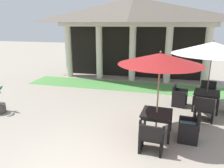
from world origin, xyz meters
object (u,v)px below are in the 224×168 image
object	(u,v)px
patio_chair_near_foreground_south	(151,138)
patio_chair_mid_left_north	(207,92)
patio_chair_mid_left_south	(204,109)
patio_chair_near_foreground_east	(190,127)
patio_umbrella_near_foreground	(160,60)
patio_table_mid_left	(207,95)
patio_chair_mid_left_west	(179,96)
patio_table_near_foreground	(157,115)
patio_umbrella_mid_left	(213,48)

from	to	relation	value
patio_chair_near_foreground_south	patio_chair_mid_left_north	distance (m)	4.84
patio_chair_near_foreground_south	patio_chair_mid_left_north	bearing A→B (deg)	69.37
patio_chair_mid_left_south	patio_chair_mid_left_north	xyz separation A→B (m)	(0.42, 2.00, -0.00)
patio_chair_near_foreground_east	patio_chair_mid_left_north	world-z (taller)	patio_chair_near_foreground_east
patio_umbrella_near_foreground	patio_chair_mid_left_south	world-z (taller)	patio_umbrella_near_foreground
patio_chair_near_foreground_east	patio_chair_mid_left_north	distance (m)	3.66
patio_chair_near_foreground_south	patio_chair_mid_left_south	distance (m)	2.89
patio_chair_near_foreground_east	patio_table_mid_left	bearing A→B (deg)	-13.46
patio_chair_near_foreground_east	patio_chair_mid_left_south	distance (m)	1.63
patio_umbrella_near_foreground	patio_chair_mid_left_west	distance (m)	3.34
patio_umbrella_near_foreground	patio_chair_mid_left_west	xyz separation A→B (m)	(0.77, 2.65, -1.89)
patio_table_near_foreground	patio_umbrella_near_foreground	size ratio (longest dim) A/B	0.37
patio_umbrella_near_foreground	patio_table_near_foreground	bearing A→B (deg)	90.00
patio_umbrella_near_foreground	patio_umbrella_mid_left	distance (m)	3.01
patio_table_near_foreground	patio_table_mid_left	bearing A→B (deg)	54.10
patio_umbrella_mid_left	patio_chair_mid_left_south	xyz separation A→B (m)	(-0.21, -1.00, -1.98)
patio_table_mid_left	patio_chair_mid_left_north	size ratio (longest dim) A/B	1.22
patio_table_near_foreground	patio_chair_near_foreground_south	world-z (taller)	patio_chair_near_foreground_south
patio_table_near_foreground	patio_chair_near_foreground_south	xyz separation A→B (m)	(-0.07, -0.94, -0.22)
patio_umbrella_near_foreground	patio_table_mid_left	bearing A→B (deg)	54.10
patio_table_near_foreground	patio_umbrella_mid_left	world-z (taller)	patio_umbrella_mid_left
patio_table_mid_left	patio_chair_near_foreground_south	bearing A→B (deg)	-118.54
patio_chair_mid_left_west	patio_chair_mid_left_north	distance (m)	1.44
patio_chair_near_foreground_south	patio_chair_near_foreground_east	bearing A→B (deg)	44.70
patio_table_mid_left	patio_chair_mid_left_north	bearing A→B (deg)	78.05
patio_chair_mid_left_west	patio_table_mid_left	bearing A→B (deg)	90.00
patio_chair_near_foreground_south	patio_table_mid_left	size ratio (longest dim) A/B	0.78
patio_chair_near_foreground_east	patio_umbrella_mid_left	xyz separation A→B (m)	(0.81, 2.51, 1.99)
patio_table_near_foreground	patio_table_mid_left	size ratio (longest dim) A/B	0.88
patio_umbrella_near_foreground	patio_chair_mid_left_north	bearing A→B (deg)	60.09
patio_chair_near_foreground_east	patio_chair_mid_left_west	world-z (taller)	patio_chair_near_foreground_east
patio_umbrella_near_foreground	patio_chair_mid_left_south	bearing A→B (deg)	42.80
patio_chair_near_foreground_east	patio_table_mid_left	distance (m)	2.65
patio_chair_mid_left_west	patio_umbrella_near_foreground	bearing A→B (deg)	-4.32
patio_table_near_foreground	patio_umbrella_near_foreground	bearing A→B (deg)	-90.00
patio_chair_near_foreground_south	patio_chair_mid_left_west	bearing A→B (deg)	81.20
patio_table_near_foreground	patio_table_mid_left	xyz separation A→B (m)	(1.77, 2.44, -0.01)
patio_chair_near_foreground_east	patio_chair_near_foreground_south	bearing A→B (deg)	134.70
patio_umbrella_mid_left	patio_chair_mid_left_north	world-z (taller)	patio_umbrella_mid_left
patio_umbrella_near_foreground	patio_chair_near_foreground_east	xyz separation A→B (m)	(0.95, -0.07, -1.89)
patio_chair_mid_left_south	patio_chair_mid_left_west	bearing A→B (deg)	134.81
patio_table_mid_left	patio_chair_mid_left_north	distance (m)	1.04
patio_table_near_foreground	patio_chair_mid_left_north	bearing A→B (deg)	60.09
patio_table_near_foreground	patio_umbrella_mid_left	size ratio (longest dim) A/B	0.32
patio_chair_near_foreground_south	patio_chair_mid_left_south	bearing A→B (deg)	60.12
patio_chair_mid_left_south	patio_table_near_foreground	bearing A→B (deg)	-125.25
patio_umbrella_mid_left	patio_chair_near_foreground_south	bearing A→B (deg)	-118.54
patio_umbrella_near_foreground	patio_chair_mid_left_north	distance (m)	4.39
patio_umbrella_near_foreground	patio_chair_near_foreground_east	world-z (taller)	patio_umbrella_near_foreground
patio_umbrella_mid_left	patio_chair_mid_left_north	distance (m)	2.23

